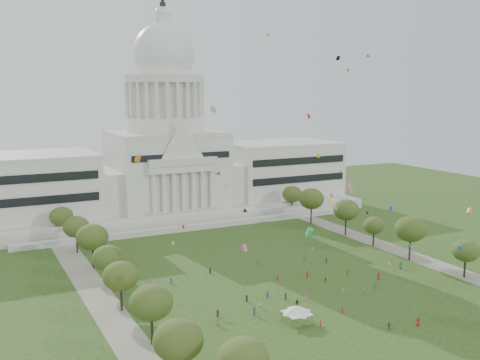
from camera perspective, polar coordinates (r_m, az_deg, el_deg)
The scene contains 32 objects.
ground at distance 141.40m, azimuth 8.39°, elevation -12.28°, with size 400.00×400.00×0.00m, color #2A4918.
capitol at distance 235.58m, azimuth -7.50°, elevation 1.95°, with size 160.00×64.50×91.30m.
path_left at distance 149.37m, azimuth -14.31°, elevation -11.28°, with size 8.00×160.00×0.04m, color gray.
path_right at distance 192.26m, azimuth 15.07°, elevation -6.69°, with size 8.00×160.00×0.04m, color gray.
row_tree_l_0 at distance 100.54m, azimuth -6.30°, elevation -15.88°, with size 8.85×8.85×12.59m.
row_tree_l_1 at distance 117.22m, azimuth -9.00°, elevation -12.20°, with size 8.86×8.86×12.59m.
row_tree_r_1 at distance 167.58m, azimuth 21.97°, elevation -6.68°, with size 7.58×7.58×10.78m.
row_tree_l_2 at distance 135.50m, azimuth -12.04°, elevation -9.52°, with size 8.42×8.42×11.97m.
row_tree_r_2 at distance 178.43m, azimuth 16.95°, elevation -4.80°, with size 9.55×9.55×13.58m.
row_tree_l_3 at distance 151.22m, azimuth -13.29°, elevation -7.71°, with size 8.12×8.12×11.55m.
row_tree_r_3 at distance 191.47m, azimuth 13.45°, elevation -4.51°, with size 7.01×7.01×9.98m.
row_tree_l_4 at distance 168.34m, azimuth -14.78°, elevation -5.63°, with size 9.29×9.29×13.21m.
row_tree_r_4 at distance 203.01m, azimuth 10.74°, elevation -3.00°, with size 9.19×9.19×13.06m.
row_tree_l_5 at distance 186.11m, azimuth -16.30°, elevation -4.60°, with size 8.33×8.33×11.85m.
row_tree_r_5 at distance 218.18m, azimuth 7.27°, elevation -1.90°, with size 9.82×9.82×13.96m.
row_tree_l_6 at distance 203.33m, azimuth -17.69°, elevation -3.55°, with size 8.19×8.19×11.64m.
row_tree_r_6 at distance 234.55m, azimuth 5.33°, elevation -1.45°, with size 8.42×8.42×11.97m.
near_tree_0 at distance 94.77m, azimuth 0.32°, elevation -17.72°, with size 8.47×8.47×12.04m.
event_tent at distance 128.61m, azimuth 5.79°, elevation -12.91°, with size 7.50×7.50×4.15m.
person_0 at distance 171.26m, azimuth 15.99°, elevation -8.33°, with size 1.01×0.66×2.07m, color #33723F.
person_2 at distance 162.35m, azimuth 10.92°, elevation -9.17°, with size 0.83×0.51×1.71m, color olive.
person_3 at distance 148.41m, azimuth 12.52°, elevation -11.03°, with size 1.01×0.52×1.56m, color #994C8C.
person_4 at distance 147.50m, azimuth 10.42°, elevation -11.04°, with size 1.05×0.57×1.79m, color silver.
person_5 at distance 138.58m, azimuth 5.82°, elevation -12.31°, with size 1.55×0.61×1.67m, color #26262B.
person_6 at distance 133.39m, azimuth 17.66°, elevation -13.51°, with size 0.97×0.63×1.98m, color #B21E1E.
person_7 at distance 127.79m, azimuth 8.17°, elevation -14.26°, with size 0.61×0.45×1.68m, color #B21E1E.
person_8 at distance 137.24m, azimuth 1.96°, elevation -12.49°, with size 0.79×0.49×1.63m, color silver.
person_9 at distance 152.77m, azimuth 13.53°, elevation -10.43°, with size 1.16×0.60×1.79m, color #4C4C51.
person_10 at distance 155.60m, azimuth 8.69°, elevation -9.97°, with size 0.87×0.48×1.49m, color #B21E1E.
person_11 at distance 129.63m, azimuth 14.92°, elevation -14.12°, with size 1.63×0.65×1.76m, color #33723F.
distant_crowd at distance 146.42m, azimuth 1.25°, elevation -11.05°, with size 65.73×41.73×1.95m.
kite_swarm at distance 142.25m, azimuth 6.77°, elevation 0.01°, with size 84.80×93.24×61.40m.
Camera 1 is at (-76.32, -107.39, 51.34)m, focal length 42.00 mm.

